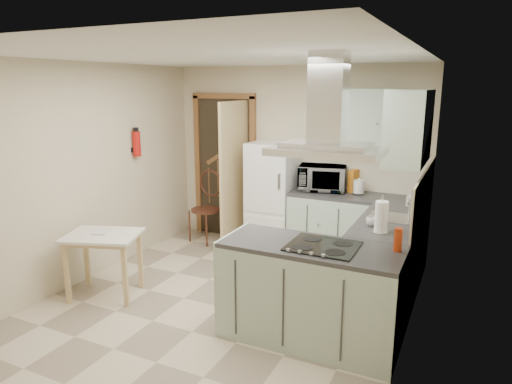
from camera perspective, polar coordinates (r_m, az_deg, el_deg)
The scene contains 27 objects.
floor at distance 4.88m, azimuth -4.43°, elevation -14.15°, with size 4.20×4.20×0.00m, color #C5B499.
ceiling at distance 4.34m, azimuth -5.04°, elevation 16.58°, with size 4.20×4.20×0.00m, color silver.
back_wall at distance 6.32m, azimuth 4.93°, elevation 4.15°, with size 3.60×3.60×0.00m, color beige.
left_wall at distance 5.56m, azimuth -20.97°, elevation 2.07°, with size 4.20×4.20×0.00m, color beige.
right_wall at distance 3.89m, azimuth 18.89°, elevation -2.28°, with size 4.20×4.20×0.00m, color beige.
doorway at distance 6.79m, azimuth -3.93°, elevation 3.08°, with size 1.10×0.12×2.10m, color brown.
fridge at distance 6.22m, azimuth 2.13°, elevation -0.66°, with size 0.60×0.60×1.50m, color white.
counter_back at distance 6.02m, azimuth 9.65°, elevation -4.28°, with size 1.08×0.60×0.90m, color #9EB2A0.
counter_right at distance 5.23m, azimuth 16.50°, elevation -7.37°, with size 0.60×1.95×0.90m, color #9EB2A0.
splashback at distance 6.06m, azimuth 13.39°, elevation 2.48°, with size 1.68×0.02×0.50m, color beige.
wall_cabinet_back at distance 5.81m, azimuth 13.31°, elevation 9.02°, with size 0.85×0.35×0.70m, color #9EB2A0.
wall_cabinet_right at distance 4.64m, azimuth 18.60°, elevation 7.70°, with size 0.35×0.90×0.70m, color #9EB2A0.
peninsula at distance 4.15m, azimuth 6.81°, elevation -12.43°, with size 1.55×0.65×0.90m, color #9EB2A0.
hob at distance 3.95m, azimuth 8.37°, elevation -6.69°, with size 0.58×0.50×0.01m, color black.
extractor_hood at distance 3.75m, azimuth 8.79°, elevation 5.08°, with size 0.90×0.55×0.10m, color silver.
sink at distance 4.93m, azimuth 16.50°, elevation -3.08°, with size 0.45×0.40×0.01m, color silver.
fire_extinguisher at distance 6.13m, azimuth -14.69°, elevation 5.85°, with size 0.10×0.10×0.32m, color #B2140F.
drop_leaf_table at distance 5.23m, azimuth -18.37°, elevation -8.67°, with size 0.75×0.56×0.70m, color tan.
bentwood_chair at distance 6.66m, azimuth -6.32°, elevation -2.24°, with size 0.42×0.42×0.95m, color #50311A.
microwave at distance 5.99m, azimuth 8.27°, elevation 1.75°, with size 0.59×0.40×0.33m, color black.
kettle at distance 5.85m, azimuth 12.74°, elevation 0.67°, with size 0.14×0.14×0.20m, color silver.
cereal_box at distance 6.00m, azimuth 12.07°, elevation 1.39°, with size 0.08×0.19×0.28m, color orange.
soap_bottle at distance 5.47m, azimuth 18.77°, elevation -0.76°, with size 0.08×0.08×0.17m, color silver.
paper_towel at distance 4.39m, azimuth 15.40°, elevation -2.96°, with size 0.12×0.12×0.31m, color white.
cup at distance 4.60m, azimuth 14.30°, elevation -3.59°, with size 0.11×0.11×0.09m, color silver.
red_bottle at distance 3.96m, azimuth 17.33°, elevation -5.71°, with size 0.07×0.07×0.20m, color #B7340F.
book at distance 5.19m, azimuth -19.59°, elevation -4.32°, with size 0.14×0.19×0.09m, color maroon.
Camera 1 is at (2.20, -3.74, 2.24)m, focal length 32.00 mm.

